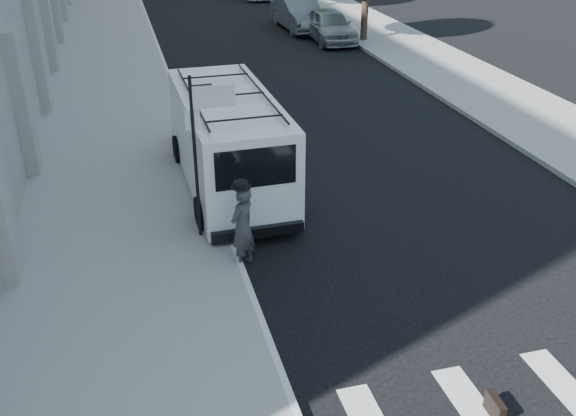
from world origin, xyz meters
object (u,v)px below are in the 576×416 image
parked_car_a (329,25)px  briefcase (495,407)px  suitcase (234,228)px  parked_car_b (299,14)px  cargo_van (227,140)px  businessman (242,227)px

parked_car_a → briefcase: bearing=-101.9°
suitcase → parked_car_b: (7.33, 20.69, 0.49)m
briefcase → parked_car_b: size_ratio=0.09×
cargo_van → parked_car_a: cargo_van is taller
briefcase → businessman: bearing=121.6°
businessman → suitcase: (0.00, 1.00, -0.56)m
businessman → cargo_van: cargo_van is taller
businessman → suitcase: size_ratio=1.49×
suitcase → parked_car_b: bearing=76.1°
suitcase → parked_car_b: parked_car_b is taller
suitcase → parked_car_b: 21.95m
businessman → suitcase: businessman is taller
suitcase → briefcase: bearing=-60.1°
businessman → parked_car_a: bearing=-155.6°
businessman → parked_car_a: businessman is taller
briefcase → cargo_van: (-2.31, 8.80, 1.08)m
parked_car_b → briefcase: bearing=-102.3°
suitcase → cargo_van: bearing=87.6°
businessman → briefcase: bearing=75.9°
cargo_van → parked_car_b: cargo_van is taller
businessman → cargo_van: 3.84m
businessman → parked_car_b: size_ratio=0.36×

